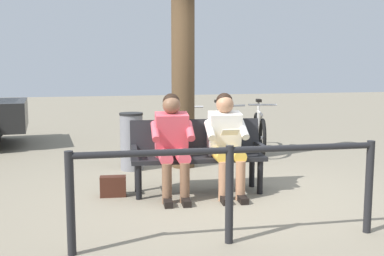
# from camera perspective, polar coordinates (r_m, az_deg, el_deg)

# --- Properties ---
(ground_plane) EXTENTS (40.00, 40.00, 0.00)m
(ground_plane) POSITION_cam_1_polar(r_m,az_deg,el_deg) (5.50, 4.07, -8.33)
(ground_plane) COLOR gray
(bench) EXTENTS (1.64, 0.62, 0.87)m
(bench) POSITION_cam_1_polar(r_m,az_deg,el_deg) (5.56, 0.63, -2.77)
(bench) COLOR black
(bench) RESTS_ON ground
(person_reading) EXTENTS (0.52, 0.79, 1.20)m
(person_reading) POSITION_cam_1_polar(r_m,az_deg,el_deg) (5.44, 4.27, -1.33)
(person_reading) COLOR white
(person_reading) RESTS_ON ground
(person_companion) EXTENTS (0.52, 0.79, 1.20)m
(person_companion) POSITION_cam_1_polar(r_m,az_deg,el_deg) (5.33, -2.44, -1.50)
(person_companion) COLOR #D84C59
(person_companion) RESTS_ON ground
(handbag) EXTENTS (0.31, 0.17, 0.24)m
(handbag) POSITION_cam_1_polar(r_m,az_deg,el_deg) (5.48, -9.79, -7.16)
(handbag) COLOR #3F1E14
(handbag) RESTS_ON ground
(tree_trunk) EXTENTS (0.34, 0.34, 3.92)m
(tree_trunk) POSITION_cam_1_polar(r_m,az_deg,el_deg) (6.88, -1.14, 11.36)
(tree_trunk) COLOR #4C3823
(tree_trunk) RESTS_ON ground
(litter_bin) EXTENTS (0.35, 0.35, 0.85)m
(litter_bin) POSITION_cam_1_polar(r_m,az_deg,el_deg) (6.80, -7.53, -1.66)
(litter_bin) COLOR slate
(litter_bin) RESTS_ON ground
(bicycle_black) EXTENTS (0.62, 1.63, 0.94)m
(bicycle_black) POSITION_cam_1_polar(r_m,az_deg,el_deg) (8.28, 8.36, -0.49)
(bicycle_black) COLOR black
(bicycle_black) RESTS_ON ground
(bicycle_purple) EXTENTS (0.48, 1.68, 0.94)m
(bicycle_purple) POSITION_cam_1_polar(r_m,az_deg,el_deg) (7.98, 3.78, -0.72)
(bicycle_purple) COLOR black
(bicycle_purple) RESTS_ON ground
(bicycle_red) EXTENTS (0.54, 1.65, 0.94)m
(bicycle_red) POSITION_cam_1_polar(r_m,az_deg,el_deg) (7.79, -0.55, -0.91)
(bicycle_red) COLOR black
(bicycle_red) RESTS_ON ground
(railing_fence) EXTENTS (2.69, 0.21, 0.85)m
(railing_fence) POSITION_cam_1_polar(r_m,az_deg,el_deg) (3.91, 4.69, -6.13)
(railing_fence) COLOR black
(railing_fence) RESTS_ON ground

